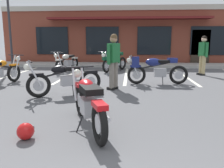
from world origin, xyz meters
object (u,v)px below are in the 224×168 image
(motorcycle_blue_standard, at_px, (67,62))
(person_in_shorts_foreground, at_px, (114,58))
(parking_lot_lamp_post, at_px, (7,3))
(motorcycle_black_cruiser, at_px, (65,78))
(person_in_black_shirt, at_px, (203,53))
(motorcycle_red_sportbike, at_px, (114,60))
(helmet_on_pavement, at_px, (26,131))
(motorcycle_green_cafe_racer, at_px, (154,69))
(motorcycle_foreground_classic, at_px, (88,101))

(motorcycle_blue_standard, bearing_deg, person_in_shorts_foreground, -57.65)
(parking_lot_lamp_post, bearing_deg, motorcycle_blue_standard, -21.55)
(motorcycle_black_cruiser, distance_m, person_in_black_shirt, 6.41)
(motorcycle_blue_standard, xyz_separation_m, person_in_shorts_foreground, (2.53, -3.99, 0.49))
(person_in_shorts_foreground, relative_size, parking_lot_lamp_post, 0.32)
(person_in_shorts_foreground, bearing_deg, motorcycle_red_sportbike, 94.16)
(motorcycle_red_sportbike, xyz_separation_m, parking_lot_lamp_post, (-5.72, 1.13, 2.87))
(motorcycle_red_sportbike, xyz_separation_m, helmet_on_pavement, (-0.76, -8.03, -0.40))
(person_in_shorts_foreground, distance_m, helmet_on_pavement, 4.02)
(motorcycle_red_sportbike, xyz_separation_m, motorcycle_blue_standard, (-2.22, -0.26, -0.07))
(motorcycle_blue_standard, distance_m, motorcycle_green_cafe_racer, 4.87)
(motorcycle_foreground_classic, distance_m, motorcycle_green_cafe_racer, 4.48)
(motorcycle_blue_standard, xyz_separation_m, parking_lot_lamp_post, (-3.50, 1.38, 2.94))
(motorcycle_blue_standard, distance_m, person_in_shorts_foreground, 4.75)
(motorcycle_black_cruiser, xyz_separation_m, motorcycle_green_cafe_racer, (2.60, 1.84, 0.07))
(person_in_black_shirt, relative_size, parking_lot_lamp_post, 0.32)
(motorcycle_blue_standard, height_order, parking_lot_lamp_post, parking_lot_lamp_post)
(motorcycle_green_cafe_racer, distance_m, parking_lot_lamp_post, 9.02)
(helmet_on_pavement, bearing_deg, motorcycle_blue_standard, 100.63)
(person_in_shorts_foreground, bearing_deg, person_in_black_shirt, 42.72)
(helmet_on_pavement, bearing_deg, motorcycle_foreground_classic, 34.17)
(helmet_on_pavement, height_order, parking_lot_lamp_post, parking_lot_lamp_post)
(person_in_shorts_foreground, bearing_deg, motorcycle_black_cruiser, -146.91)
(motorcycle_black_cruiser, bearing_deg, parking_lot_lamp_post, 127.40)
(motorcycle_black_cruiser, distance_m, motorcycle_blue_standard, 4.98)
(motorcycle_red_sportbike, height_order, person_in_shorts_foreground, person_in_shorts_foreground)
(person_in_shorts_foreground, relative_size, helmet_on_pavement, 6.44)
(motorcycle_red_sportbike, xyz_separation_m, person_in_shorts_foreground, (0.31, -4.24, 0.42))
(motorcycle_black_cruiser, bearing_deg, motorcycle_red_sportbike, 79.15)
(motorcycle_red_sportbike, height_order, parking_lot_lamp_post, parking_lot_lamp_post)
(motorcycle_red_sportbike, relative_size, person_in_black_shirt, 1.14)
(motorcycle_foreground_classic, height_order, parking_lot_lamp_post, parking_lot_lamp_post)
(parking_lot_lamp_post, bearing_deg, motorcycle_black_cruiser, -52.60)
(parking_lot_lamp_post, bearing_deg, person_in_shorts_foreground, -41.70)
(motorcycle_red_sportbike, xyz_separation_m, person_in_black_shirt, (3.90, -0.93, 0.42))
(motorcycle_foreground_classic, relative_size, person_in_shorts_foreground, 1.19)
(person_in_shorts_foreground, height_order, parking_lot_lamp_post, parking_lot_lamp_post)
(helmet_on_pavement, bearing_deg, motorcycle_black_cruiser, 94.17)
(motorcycle_foreground_classic, xyz_separation_m, helmet_on_pavement, (-0.86, -0.58, -0.33))
(person_in_shorts_foreground, bearing_deg, motorcycle_blue_standard, 122.35)
(motorcycle_blue_standard, xyz_separation_m, motorcycle_green_cafe_racer, (3.85, -2.98, 0.07))
(motorcycle_foreground_classic, bearing_deg, person_in_black_shirt, 59.77)
(motorcycle_black_cruiser, bearing_deg, helmet_on_pavement, -85.83)
(motorcycle_red_sportbike, xyz_separation_m, motorcycle_black_cruiser, (-0.97, -5.08, -0.07))
(motorcycle_green_cafe_racer, relative_size, helmet_on_pavement, 8.11)
(motorcycle_blue_standard, distance_m, parking_lot_lamp_post, 4.78)
(motorcycle_red_sportbike, relative_size, motorcycle_green_cafe_racer, 0.91)
(motorcycle_green_cafe_racer, xyz_separation_m, helmet_on_pavement, (-2.39, -4.79, -0.40))
(person_in_black_shirt, xyz_separation_m, person_in_shorts_foreground, (-3.59, -3.31, 0.00))
(motorcycle_foreground_classic, xyz_separation_m, motorcycle_black_cruiser, (-1.07, 2.36, 0.00))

